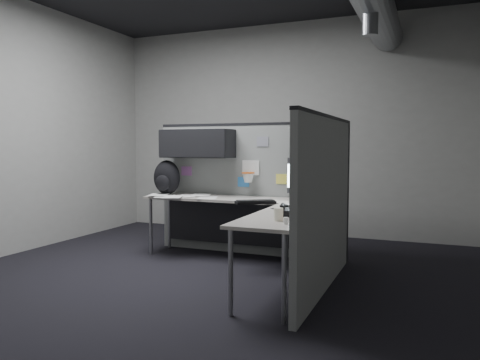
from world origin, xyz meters
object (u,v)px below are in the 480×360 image
at_px(desk, 249,212).
at_px(phone, 290,211).
at_px(keyboard, 255,202).
at_px(monitor, 313,179).
at_px(backpack, 166,178).

relative_size(desk, phone, 8.94).
bearing_deg(desk, keyboard, -48.32).
distance_m(desk, monitor, 0.80).
distance_m(monitor, backpack, 1.88).
bearing_deg(backpack, desk, -3.14).
xyz_separation_m(desk, phone, (0.71, -0.84, 0.15)).
bearing_deg(desk, backpack, 166.59).
xyz_separation_m(monitor, keyboard, (-0.52, -0.43, -0.23)).
bearing_deg(backpack, keyboard, -7.41).
distance_m(desk, keyboard, 0.23).
height_order(keyboard, phone, phone).
distance_m(keyboard, backpack, 1.44).
relative_size(monitor, phone, 2.31).
height_order(monitor, keyboard, monitor).
bearing_deg(keyboard, phone, -39.89).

